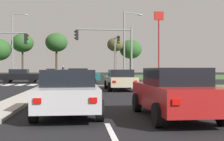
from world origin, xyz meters
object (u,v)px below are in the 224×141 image
Objects in this scene: car_black_second at (20,76)px; treeline_fifth at (115,45)px; traffic_signal_near_right at (110,45)px; treeline_sixth at (131,49)px; car_silver_sixth at (69,91)px; treeline_fourth at (56,43)px; street_lamp_third at (14,43)px; pedestrian_at_median at (63,71)px; treeline_third at (23,43)px; car_white_fifth at (182,75)px; car_red_eighth at (174,92)px; car_beige_seventh at (120,79)px; car_teal_third at (79,76)px; car_blue_near at (51,73)px; traffic_signal_far_right at (116,50)px; fastfood_pole_sign at (159,30)px; street_lamp_second at (126,42)px; car_maroon_fourth at (74,82)px.

treeline_fifth is (14.23, 28.38, 5.99)m from car_black_second.
treeline_sixth is (8.56, 37.24, 2.19)m from traffic_signal_near_right.
treeline_fourth is at bearing 95.10° from car_silver_sixth.
street_lamp_third is 5.51× the size of pedestrian_at_median.
car_white_fifth is at bearing -49.88° from treeline_third.
treeline_fifth is at bearing 85.00° from car_red_eighth.
car_white_fifth is 27.22m from street_lamp_third.
treeline_third is (-24.35, 28.89, 6.25)m from car_white_fifth.
street_lamp_third is (-13.39, 20.41, 1.95)m from traffic_signal_near_right.
car_red_eighth is (3.25, -1.09, 0.03)m from car_silver_sixth.
car_beige_seventh is 1.05× the size of car_red_eighth.
car_red_eighth is at bearing 21.33° from car_black_second.
car_beige_seventh is at bearing 15.46° from car_teal_third.
car_blue_near is 13.51m from treeline_third.
treeline_third reaches higher than car_red_eighth.
car_teal_third reaches higher than car_silver_sixth.
treeline_fourth is (-5.01, 56.12, 6.77)m from car_silver_sixth.
car_beige_seventh is 0.44× the size of street_lamp_third.
traffic_signal_far_right reaches higher than car_white_fifth.
fastfood_pole_sign is 24.11m from treeline_fourth.
treeline_fifth is at bearing 165.85° from car_teal_third.
car_teal_third is 0.81× the size of traffic_signal_near_right.
traffic_signal_near_right is 0.67× the size of treeline_sixth.
pedestrian_at_median reaches higher than car_white_fifth.
street_lamp_second is (2.62, 25.71, 4.02)m from car_red_eighth.
car_blue_near is 0.49× the size of street_lamp_second.
traffic_signal_far_right reaches higher than car_blue_near.
car_beige_seventh is at bearing 104.22° from car_blue_near.
car_red_eighth is at bearing -105.01° from fastfood_pole_sign.
car_silver_sixth is 0.55× the size of treeline_fifth.
treeline_fourth reaches higher than car_maroon_fourth.
car_red_eighth is 58.20m from treeline_fourth.
pedestrian_at_median reaches higher than car_teal_third.
treeline_fourth is (-5.02, 48.57, 6.77)m from car_maroon_fourth.
treeline_third is (-1.54, 14.90, 1.24)m from street_lamp_third.
pedestrian_at_median reaches higher than car_red_eighth.
car_maroon_fourth is at bearing -100.06° from treeline_fifth.
car_white_fifth is at bearing 69.31° from car_red_eighth.
pedestrian_at_median is at bearing -154.84° from fastfood_pole_sign.
car_beige_seventh is at bearing -63.28° from street_lamp_third.
car_silver_sixth is 0.76× the size of traffic_signal_far_right.
car_black_second reaches higher than car_silver_sixth.
treeline_fifth is 1.02× the size of treeline_sixth.
street_lamp_second is 1.03× the size of treeline_sixth.
treeline_fourth is at bearing 161.78° from treeline_fifth.
street_lamp_third is at bearing 109.19° from car_red_eighth.
treeline_sixth reaches higher than car_maroon_fourth.
treeline_sixth is (8.48, 55.54, 5.23)m from car_red_eighth.
treeline_sixth is (13.96, 19.81, 4.72)m from pedestrian_at_median.
treeline_third reaches higher than car_black_second.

